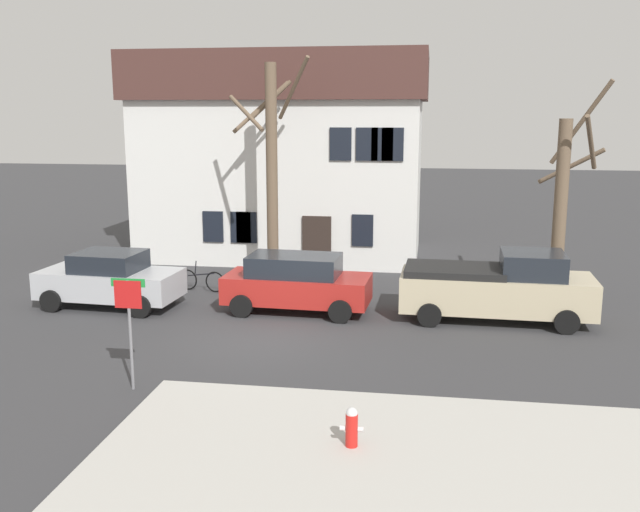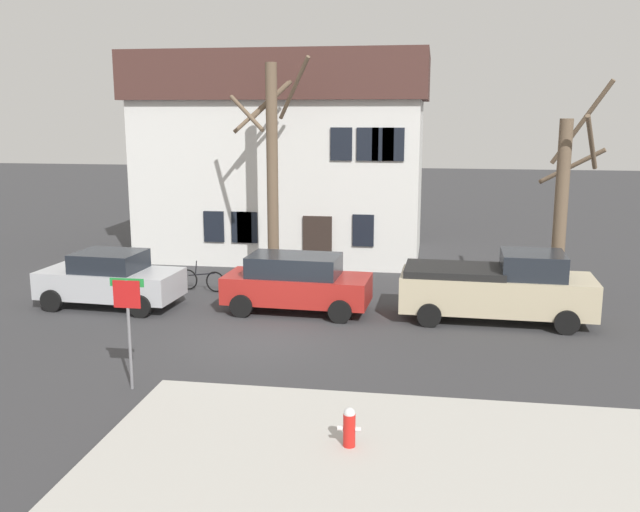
% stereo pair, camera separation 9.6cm
% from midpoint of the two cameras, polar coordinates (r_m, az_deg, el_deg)
% --- Properties ---
extents(ground_plane, '(120.00, 120.00, 0.00)m').
position_cam_midpoint_polar(ground_plane, '(19.24, -4.49, -6.56)').
color(ground_plane, '#38383A').
extents(sidewalk_slab, '(11.26, 6.89, 0.12)m').
position_cam_midpoint_polar(sidewalk_slab, '(12.20, 7.51, -17.48)').
color(sidewalk_slab, '#B7B5AD').
rests_on(sidewalk_slab, ground_plane).
extents(building_main, '(11.76, 6.58, 8.26)m').
position_cam_midpoint_polar(building_main, '(29.92, -3.01, 8.15)').
color(building_main, white).
rests_on(building_main, ground_plane).
extents(tree_bare_near, '(2.84, 2.95, 7.80)m').
position_cam_midpoint_polar(tree_bare_near, '(24.61, -4.03, 7.21)').
color(tree_bare_near, brown).
rests_on(tree_bare_near, ground_plane).
extents(tree_bare_mid, '(1.95, 2.47, 6.94)m').
position_cam_midpoint_polar(tree_bare_mid, '(23.39, 18.82, 4.08)').
color(tree_bare_mid, brown).
rests_on(tree_bare_mid, ground_plane).
extents(car_silver_sedan, '(4.40, 2.34, 1.73)m').
position_cam_midpoint_polar(car_silver_sedan, '(22.94, -16.64, -1.81)').
color(car_silver_sedan, '#B7BABF').
rests_on(car_silver_sedan, ground_plane).
extents(car_red_wagon, '(4.43, 2.19, 1.75)m').
position_cam_midpoint_polar(car_red_wagon, '(21.41, -2.04, -2.14)').
color(car_red_wagon, '#AD231E').
rests_on(car_red_wagon, ground_plane).
extents(pickup_truck_beige, '(5.51, 2.33, 2.05)m').
position_cam_midpoint_polar(pickup_truck_beige, '(21.10, 13.99, -2.45)').
color(pickup_truck_beige, '#C6B793').
rests_on(pickup_truck_beige, ground_plane).
extents(fire_hydrant, '(0.42, 0.22, 0.73)m').
position_cam_midpoint_polar(fire_hydrant, '(12.91, 2.34, -13.51)').
color(fire_hydrant, red).
rests_on(fire_hydrant, sidewalk_slab).
extents(street_sign_pole, '(0.76, 0.07, 2.48)m').
position_cam_midpoint_polar(street_sign_pole, '(15.77, -15.27, -4.37)').
color(street_sign_pole, slate).
rests_on(street_sign_pole, ground_plane).
extents(bicycle_leaning, '(1.73, 0.37, 1.03)m').
position_cam_midpoint_polar(bicycle_leaning, '(24.33, -9.63, -1.94)').
color(bicycle_leaning, black).
rests_on(bicycle_leaning, ground_plane).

